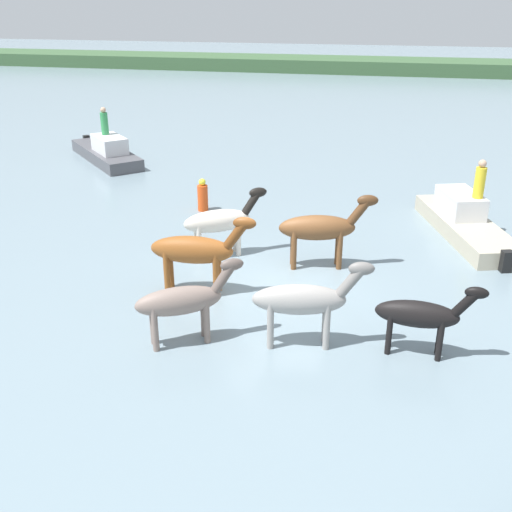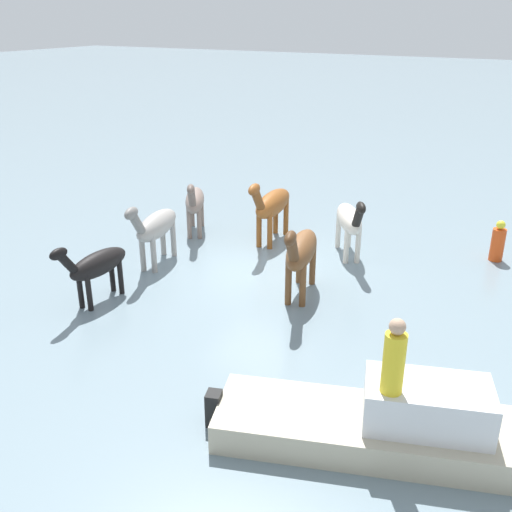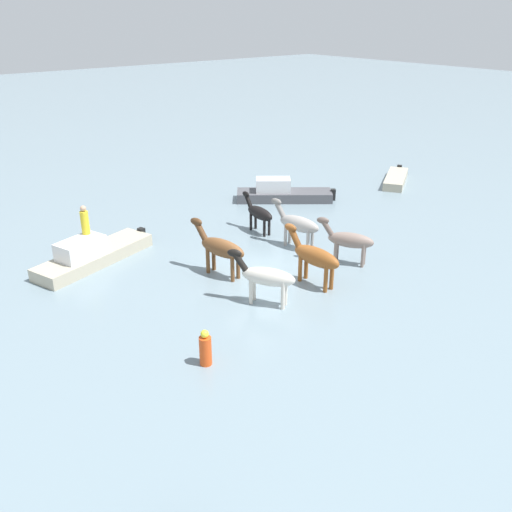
# 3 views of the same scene
# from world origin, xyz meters

# --- Properties ---
(ground_plane) EXTENTS (158.42, 158.42, 0.00)m
(ground_plane) POSITION_xyz_m (0.00, 0.00, 0.00)
(ground_plane) COLOR gray
(horse_gray_outer) EXTENTS (2.67, 1.06, 2.06)m
(horse_gray_outer) POSITION_xyz_m (0.81, 1.48, 1.14)
(horse_gray_outer) COLOR brown
(horse_gray_outer) RESTS_ON ground_plane
(horse_chestnut_trailing) EXTENTS (2.23, 1.50, 1.84)m
(horse_chestnut_trailing) POSITION_xyz_m (-1.55, -3.10, 1.01)
(horse_chestnut_trailing) COLOR gray
(horse_chestnut_trailing) RESTS_ON ground_plane
(horse_lead) EXTENTS (2.67, 0.77, 2.07)m
(horse_lead) POSITION_xyz_m (-2.02, -0.73, 1.14)
(horse_lead) COLOR brown
(horse_lead) RESTS_ON ground_plane
(horse_dun_straggler) EXTENTS (2.54, 0.94, 1.96)m
(horse_dun_straggler) POSITION_xyz_m (0.94, -2.64, 1.08)
(horse_dun_straggler) COLOR #9E9993
(horse_dun_straggler) RESTS_ON ground_plane
(horse_mid_herd) EXTENTS (2.18, 0.56, 1.69)m
(horse_mid_herd) POSITION_xyz_m (3.35, -2.49, 0.93)
(horse_mid_herd) COLOR black
(horse_mid_herd) RESTS_ON ground_plane
(horse_dark_mare) EXTENTS (2.29, 1.63, 1.92)m
(horse_dark_mare) POSITION_xyz_m (-2.05, 1.64, 1.06)
(horse_dark_mare) COLOR silver
(horse_dark_mare) RESTS_ON ground_plane
(boat_tender_starboard) EXTENTS (2.95, 5.42, 1.36)m
(boat_tender_starboard) POSITION_xyz_m (4.94, 4.90, 0.32)
(boat_tender_starboard) COLOR #B7AD93
(boat_tender_starboard) RESTS_ON ground_plane
(person_boatman_standing) EXTENTS (0.32, 0.32, 1.19)m
(person_boatman_standing) POSITION_xyz_m (5.20, 4.92, 1.75)
(person_boatman_standing) COLOR yellow
(person_boatman_standing) RESTS_ON boat_tender_starboard
(buoy_channel_marker) EXTENTS (0.36, 0.36, 1.14)m
(buoy_channel_marker) POSITION_xyz_m (-3.71, 5.29, 0.51)
(buoy_channel_marker) COLOR #E54C19
(buoy_channel_marker) RESTS_ON ground_plane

